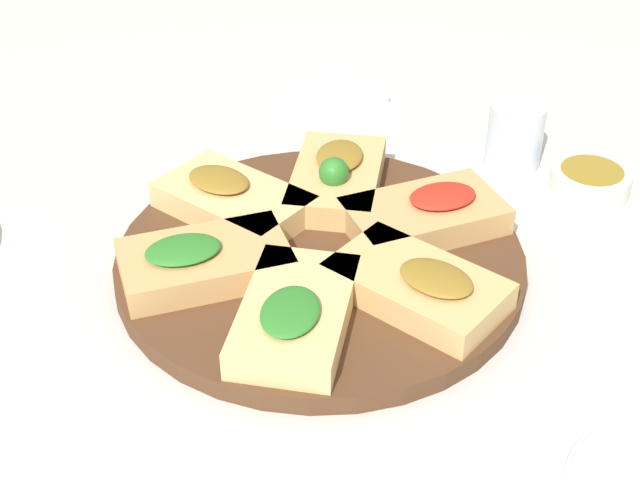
# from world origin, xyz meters

# --- Properties ---
(ground_plane) EXTENTS (3.00, 3.00, 0.00)m
(ground_plane) POSITION_xyz_m (0.00, 0.00, 0.00)
(ground_plane) COLOR beige
(serving_board) EXTENTS (0.40, 0.40, 0.02)m
(serving_board) POSITION_xyz_m (0.00, 0.00, 0.01)
(serving_board) COLOR #51331E
(serving_board) RESTS_ON ground_plane
(focaccia_slice_0) EXTENTS (0.18, 0.14, 0.04)m
(focaccia_slice_0) POSITION_xyz_m (-0.11, -0.04, 0.03)
(focaccia_slice_0) COLOR tan
(focaccia_slice_0) RESTS_ON serving_board
(focaccia_slice_1) EXTENTS (0.11, 0.17, 0.04)m
(focaccia_slice_1) POSITION_xyz_m (-0.02, -0.11, 0.03)
(focaccia_slice_1) COLOR tan
(focaccia_slice_1) RESTS_ON serving_board
(focaccia_slice_2) EXTENTS (0.18, 0.17, 0.05)m
(focaccia_slice_2) POSITION_xyz_m (0.09, -0.07, 0.04)
(focaccia_slice_2) COLOR tan
(focaccia_slice_2) RESTS_ON serving_board
(focaccia_slice_3) EXTENTS (0.18, 0.14, 0.04)m
(focaccia_slice_3) POSITION_xyz_m (0.11, 0.04, 0.03)
(focaccia_slice_3) COLOR #DBB775
(focaccia_slice_3) RESTS_ON serving_board
(focaccia_slice_4) EXTENTS (0.12, 0.17, 0.04)m
(focaccia_slice_4) POSITION_xyz_m (0.03, 0.11, 0.03)
(focaccia_slice_4) COLOR tan
(focaccia_slice_4) RESTS_ON serving_board
(focaccia_slice_5) EXTENTS (0.18, 0.17, 0.04)m
(focaccia_slice_5) POSITION_xyz_m (-0.08, 0.08, 0.03)
(focaccia_slice_5) COLOR #DBB775
(focaccia_slice_5) RESTS_ON serving_board
(water_glass) EXTENTS (0.06, 0.06, 0.08)m
(water_glass) POSITION_xyz_m (0.06, -0.30, 0.04)
(water_glass) COLOR silver
(water_glass) RESTS_ON ground_plane
(napkin_stack) EXTENTS (0.12, 0.11, 0.01)m
(napkin_stack) POSITION_xyz_m (0.30, -0.21, 0.01)
(napkin_stack) COLOR white
(napkin_stack) RESTS_ON ground_plane
(dipping_bowl) EXTENTS (0.09, 0.09, 0.03)m
(dipping_bowl) POSITION_xyz_m (-0.03, -0.33, 0.01)
(dipping_bowl) COLOR silver
(dipping_bowl) RESTS_ON ground_plane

